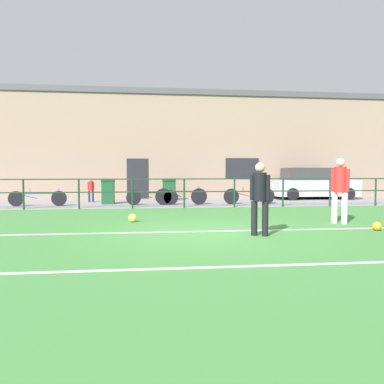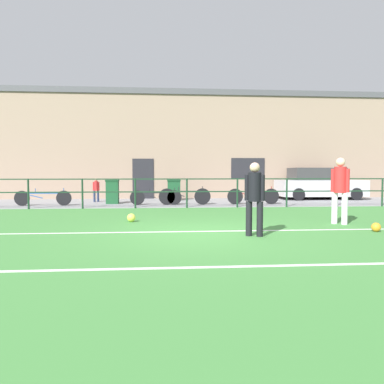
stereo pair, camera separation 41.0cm
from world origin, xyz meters
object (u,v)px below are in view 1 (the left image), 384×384
Objects in this scene: player_striker at (340,186)px; bicycle_parked_1 at (249,196)px; soccer_ball_match at (377,226)px; trash_bin_1 at (169,190)px; player_goalkeeper at (260,194)px; soccer_ball_spare at (133,218)px; spectator_child at (91,188)px; bicycle_parked_3 at (37,198)px; bicycle_parked_2 at (152,197)px; parked_car_red at (312,184)px; bicycle_parked_0 at (181,196)px; trash_bin_0 at (108,192)px.

player_striker reaches higher than bicycle_parked_1.
trash_bin_1 is (-4.40, 9.85, 0.42)m from soccer_ball_match.
player_striker reaches higher than player_goalkeeper.
bicycle_parked_1 is (1.91, 7.72, -0.54)m from player_goalkeeper.
soccer_ball_match is at bearing -65.95° from trash_bin_1.
player_striker reaches higher than soccer_ball_spare.
trash_bin_1 is at bearing -56.81° from player_goalkeeper.
player_goalkeeper is 1.58× the size of trash_bin_1.
bicycle_parked_3 is at bearing 32.65° from spectator_child.
soccer_ball_match is 0.10× the size of bicycle_parked_2.
soccer_ball_spare is 7.81m from trash_bin_1.
soccer_ball_spare is 0.10× the size of bicycle_parked_3.
bicycle_parked_2 is at bearing -180.00° from bicycle_parked_1.
bicycle_parked_0 is (-7.07, -2.73, -0.40)m from parked_car_red.
parked_car_red is at bearing 172.53° from spectator_child.
bicycle_parked_0 is 0.98× the size of bicycle_parked_1.
player_striker is 6.15m from bicycle_parked_1.
spectator_child is (-5.04, 9.54, -0.26)m from player_goalkeeper.
trash_bin_1 reaches higher than soccer_ball_match.
bicycle_parked_2 is at bearing -20.79° from trash_bin_0.
player_striker is at bearing -50.49° from bicycle_parked_2.
bicycle_parked_0 is 2.18× the size of trash_bin_1.
trash_bin_1 reaches higher than bicycle_parked_1.
player_striker is 11.39m from bicycle_parked_3.
trash_bin_0 is (-1.30, 5.89, 0.43)m from soccer_ball_spare.
player_goalkeeper reaches higher than spectator_child.
bicycle_parked_2 is at bearing 134.64° from spectator_child.
bicycle_parked_2 is 2.03m from trash_bin_0.
bicycle_parked_2 is (-5.00, 6.06, -0.67)m from player_striker.
bicycle_parked_1 is (6.95, -1.82, -0.28)m from spectator_child.
player_goalkeeper is 10.79m from spectator_child.
bicycle_parked_3 is (-4.62, 0.00, 0.00)m from bicycle_parked_2.
soccer_ball_spare is 6.56m from bicycle_parked_3.
player_striker is 7.56× the size of soccer_ball_spare.
spectator_child is 0.50× the size of bicycle_parked_0.
player_striker is 9.39m from parked_car_red.
bicycle_parked_3 is at bearing -23.01° from player_goalkeeper.
bicycle_parked_0 is (4.00, -1.82, -0.27)m from spectator_child.
parked_car_red reaches higher than spectator_child.
player_striker reaches higher than bicycle_parked_2.
bicycle_parked_2 reaches higher than soccer_ball_spare.
trash_bin_1 is (-7.44, -0.24, -0.25)m from parked_car_red.
parked_car_red is at bearing 1.82° from trash_bin_1.
bicycle_parked_1 is 2.16× the size of trash_bin_0.
soccer_ball_match is 0.09× the size of bicycle_parked_1.
player_striker is (2.74, 1.66, 0.10)m from player_goalkeeper.
bicycle_parked_1 reaches higher than bicycle_parked_3.
spectator_child is 0.49× the size of bicycle_parked_1.
player_goalkeeper is at bearing -63.81° from trash_bin_0.
trash_bin_0 is at bearing 102.42° from soccer_ball_spare.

